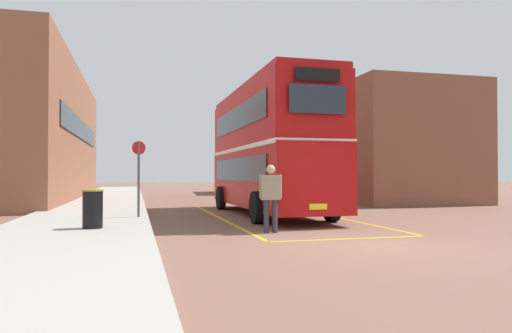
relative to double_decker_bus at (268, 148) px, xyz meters
The scene contains 10 objects.
ground_plane 6.84m from the double_decker_bus, 89.35° to the left, with size 135.60×135.60×0.00m, color brown.
sidewalk_left 11.13m from the double_decker_bus, 126.28° to the left, with size 4.00×57.60×0.14m, color #A39E93.
brick_building_left 17.44m from the double_decker_bus, 131.39° to the left, with size 7.00×22.24×7.63m.
depot_building_right 13.45m from the double_decker_bus, 48.53° to the left, with size 6.72×15.70×6.27m.
double_decker_bus is the anchor object (origin of this frame).
single_deck_bus 20.74m from the double_decker_bus, 81.77° to the left, with size 3.28×8.28×3.02m.
pedestrian_boarding 5.78m from the double_decker_bus, 105.00° to the right, with size 0.59×0.27×1.76m.
litter_bin 7.61m from the double_decker_bus, 143.08° to the right, with size 0.53×0.53×0.99m.
bus_stop_sign 5.02m from the double_decker_bus, 163.86° to the right, with size 0.43×0.14×2.46m.
bay_marking_yellow 3.13m from the double_decker_bus, 89.80° to the right, with size 4.20×12.00×0.01m.
Camera 1 is at (-4.91, -9.18, 1.52)m, focal length 33.33 mm.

